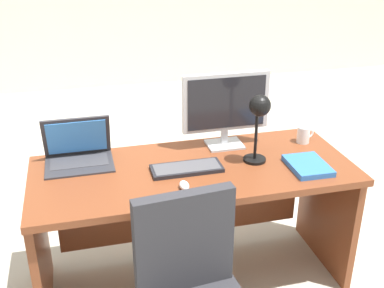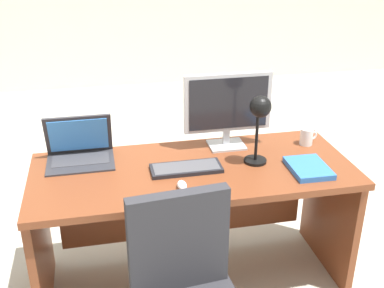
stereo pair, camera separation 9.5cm
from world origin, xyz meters
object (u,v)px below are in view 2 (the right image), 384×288
monitor (228,105)px  laptop (79,146)px  book (308,168)px  desk_lamp (260,115)px  desk (192,198)px  keyboard (186,168)px  coffee_mug (307,136)px  mouse (182,185)px

monitor → laptop: bearing=179.7°
book → monitor: bearing=131.6°
desk_lamp → desk: bearing=168.0°
monitor → laptop: 0.83m
monitor → keyboard: (-0.28, -0.24, -0.23)m
coffee_mug → monitor: bearing=171.3°
mouse → desk_lamp: desk_lamp is taller
laptop → coffee_mug: size_ratio=3.50×
keyboard → laptop: bearing=155.2°
mouse → desk_lamp: size_ratio=0.21×
desk_lamp → laptop: bearing=164.5°
laptop → book: 1.20m
laptop → keyboard: bearing=-24.8°
desk → laptop: bearing=162.5°
monitor → desk: bearing=-143.7°
laptop → desk_lamp: 0.96m
monitor → book: (0.33, -0.37, -0.23)m
book → mouse: bearing=-175.8°
monitor → laptop: (-0.81, 0.00, -0.17)m
keyboard → desk_lamp: size_ratio=0.97×
desk_lamp → coffee_mug: bearing=26.3°
desk_lamp → coffee_mug: desk_lamp is taller
book → desk: bearing=161.0°
monitor → coffee_mug: 0.50m
mouse → desk: bearing=68.4°
laptop → keyboard: (0.53, -0.24, -0.06)m
monitor → mouse: (-0.34, -0.42, -0.23)m
laptop → coffee_mug: laptop is taller
mouse → coffee_mug: bearing=24.0°
laptop → mouse: laptop is taller
desk → book: book is taller
coffee_mug → desk: bearing=-171.3°
desk → keyboard: (-0.04, -0.06, 0.22)m
desk → monitor: bearing=36.3°
desk → laptop: (-0.57, 0.18, 0.28)m
desk → monitor: size_ratio=3.42×
monitor → keyboard: size_ratio=1.34×
monitor → coffee_mug: size_ratio=4.87×
keyboard → coffee_mug: bearing=13.1°
coffee_mug → keyboard: bearing=-166.9°
mouse → monitor: bearing=51.4°
laptop → desk_lamp: (0.90, -0.25, 0.20)m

